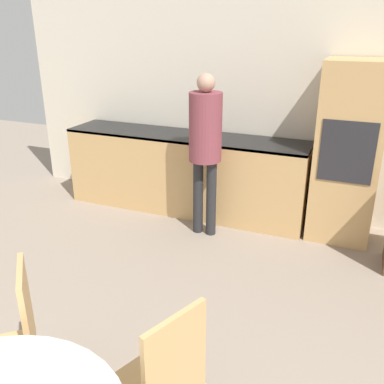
{
  "coord_description": "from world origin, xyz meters",
  "views": [
    {
      "loc": [
        0.93,
        0.53,
        2.17
      ],
      "look_at": [
        -0.06,
        2.93,
        1.13
      ],
      "focal_mm": 40.0,
      "sensor_mm": 36.0,
      "label": 1
    }
  ],
  "objects_px": {
    "oven_unit": "(348,153)",
    "chair_far_right": "(164,381)",
    "person_standing": "(205,139)",
    "chair_far_left": "(14,340)"
  },
  "relations": [
    {
      "from": "chair_far_right",
      "to": "person_standing",
      "type": "xyz_separation_m",
      "value": [
        -0.75,
        2.52,
        0.53
      ]
    },
    {
      "from": "oven_unit",
      "to": "person_standing",
      "type": "xyz_separation_m",
      "value": [
        -1.35,
        -0.51,
        0.14
      ]
    },
    {
      "from": "chair_far_right",
      "to": "person_standing",
      "type": "relative_size",
      "value": 0.57
    },
    {
      "from": "chair_far_right",
      "to": "person_standing",
      "type": "bearing_deg",
      "value": -141.86
    },
    {
      "from": "oven_unit",
      "to": "chair_far_right",
      "type": "distance_m",
      "value": 3.12
    },
    {
      "from": "oven_unit",
      "to": "chair_far_left",
      "type": "bearing_deg",
      "value": -115.71
    },
    {
      "from": "oven_unit",
      "to": "chair_far_right",
      "type": "bearing_deg",
      "value": -101.21
    },
    {
      "from": "oven_unit",
      "to": "chair_far_left",
      "type": "height_order",
      "value": "oven_unit"
    },
    {
      "from": "chair_far_left",
      "to": "oven_unit",
      "type": "bearing_deg",
      "value": 112.22
    },
    {
      "from": "oven_unit",
      "to": "chair_far_right",
      "type": "xyz_separation_m",
      "value": [
        -0.6,
        -3.04,
        -0.39
      ]
    }
  ]
}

